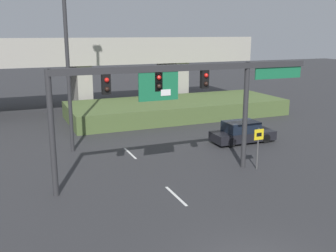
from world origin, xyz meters
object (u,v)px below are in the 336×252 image
object	(u,v)px
signal_gantry	(179,88)
highway_light_pole_near	(64,8)
parked_sedan_near_right	(242,133)
speed_limit_sign	(258,143)

from	to	relation	value
signal_gantry	highway_light_pole_near	world-z (taller)	highway_light_pole_near
highway_light_pole_near	parked_sedan_near_right	distance (m)	14.16
signal_gantry	highway_light_pole_near	xyz separation A→B (m)	(-4.44, 6.88, 4.12)
signal_gantry	speed_limit_sign	world-z (taller)	signal_gantry
highway_light_pole_near	speed_limit_sign	bearing A→B (deg)	-39.94
signal_gantry	parked_sedan_near_right	xyz separation A→B (m)	(6.84, 4.46, -4.09)
signal_gantry	highway_light_pole_near	bearing A→B (deg)	122.81
speed_limit_sign	highway_light_pole_near	distance (m)	13.82
signal_gantry	parked_sedan_near_right	bearing A→B (deg)	33.07
speed_limit_sign	highway_light_pole_near	size ratio (longest dim) A/B	0.14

